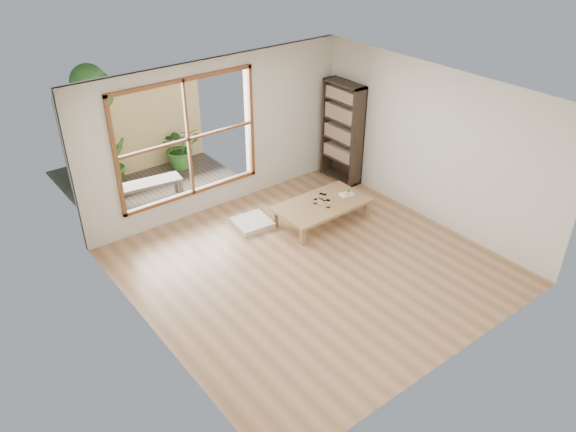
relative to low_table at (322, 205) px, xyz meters
The scene contains 15 objects.
ground 1.36m from the low_table, 137.53° to the right, with size 5.00×5.00×0.00m, color tan.
low_table is the anchor object (origin of this frame).
floor_cushion 1.20m from the low_table, 148.81° to the left, with size 0.58×0.58×0.08m, color beige.
bookshelf 1.80m from the low_table, 36.64° to the left, with size 0.30×0.86×1.90m, color #33261C.
glass_tall 0.20m from the low_table, 93.41° to the right, with size 0.07×0.07×0.13m, color silver.
glass_mid 0.14m from the low_table, 25.10° to the left, with size 0.08×0.08×0.11m, color silver.
glass_short 0.18m from the low_table, 54.17° to the left, with size 0.07×0.07×0.09m, color silver.
glass_small 0.14m from the low_table, 149.38° to the left, with size 0.07×0.07×0.08m, color silver.
food_tray 0.55m from the low_table, ahead, with size 0.28×0.23×0.08m.
deck 3.11m from the low_table, 120.71° to the left, with size 2.80×2.00×0.05m, color #362E27.
garden_bench 3.13m from the low_table, 131.59° to the left, with size 1.32×0.55×0.40m.
bamboo_fence 4.03m from the low_table, 113.35° to the left, with size 2.80×0.06×1.80m, color tan.
shrub_right 3.40m from the low_table, 104.84° to the left, with size 0.78×0.67×0.86m, color #346425.
shrub_left 3.94m from the low_table, 124.62° to the left, with size 0.54×0.44×0.98m, color #346425.
garden_tree 4.75m from the low_table, 119.68° to the left, with size 1.04×0.85×2.22m.
Camera 1 is at (-4.47, -5.21, 4.96)m, focal length 35.00 mm.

